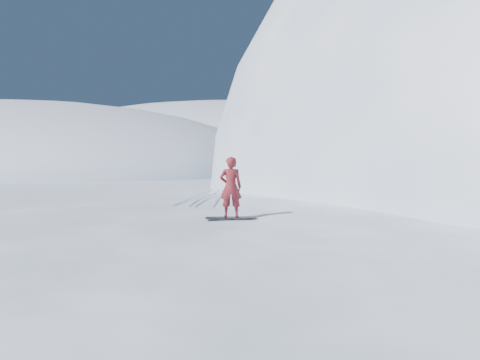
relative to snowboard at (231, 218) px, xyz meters
The scene contains 9 objects.
ground 2.56m from the snowboard, behind, with size 400.00×400.00×0.00m, color white.
near_ridge 3.77m from the snowboard, 86.94° to the left, with size 36.00×28.00×4.80m, color white.
peak_shoulder 22.03m from the snowboard, 65.29° to the left, with size 28.00×24.00×18.00m, color white.
far_ridge_a 92.80m from the snowboard, 139.79° to the left, with size 120.00×70.00×28.00m, color white.
far_ridge_c 117.27m from the snowboard, 110.39° to the left, with size 140.00×90.00×36.00m, color white.
wind_bumps 3.44m from the snowboard, 124.85° to the left, with size 16.00×14.40×1.00m.
snowboard is the anchor object (origin of this frame).
snowboarder 0.94m from the snowboard, 90.00° to the right, with size 0.68×0.45×1.86m, color maroon.
board_tracks 5.69m from the snowboard, 118.85° to the left, with size 2.28×5.97×0.04m.
Camera 1 is at (4.85, -12.31, 4.59)m, focal length 32.00 mm.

